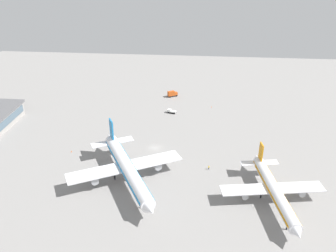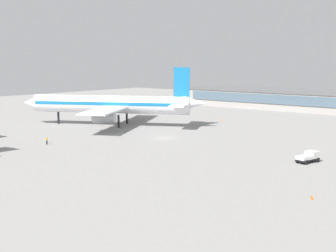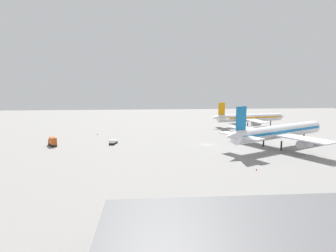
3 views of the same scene
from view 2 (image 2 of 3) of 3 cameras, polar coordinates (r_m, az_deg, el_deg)
ground at (r=106.41m, az=-0.42°, el=-1.50°), size 288.00×288.00×0.00m
terminal_building at (r=176.21m, az=13.88°, el=3.29°), size 75.94×16.21×7.36m
airplane_at_gate at (r=127.68m, az=-6.90°, el=2.67°), size 48.26×40.26×16.00m
pushback_tractor at (r=84.70m, az=16.98°, el=-3.67°), size 3.11×4.74×1.90m
ground_crew_worker at (r=101.62m, az=-14.76°, el=-1.74°), size 0.54×0.54×1.67m
safety_cone_near_gate at (r=62.84m, az=17.33°, el=-8.37°), size 0.44×0.44×0.60m
safety_cone_mid_apron at (r=137.59m, az=6.64°, el=0.75°), size 0.44×0.44×0.60m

